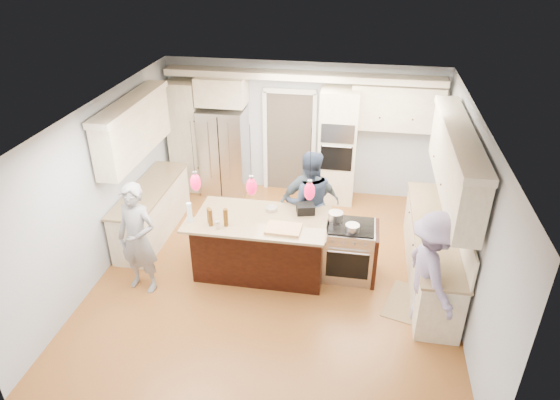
# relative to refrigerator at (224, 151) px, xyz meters

# --- Properties ---
(ground_plane) EXTENTS (6.00, 6.00, 0.00)m
(ground_plane) POSITION_rel_refrigerator_xyz_m (1.55, -2.64, -0.90)
(ground_plane) COLOR #B06F30
(ground_plane) RESTS_ON ground
(room_shell) EXTENTS (5.54, 6.04, 2.72)m
(room_shell) POSITION_rel_refrigerator_xyz_m (1.55, -2.64, 0.92)
(room_shell) COLOR #B2BCC6
(room_shell) RESTS_ON ground
(refrigerator) EXTENTS (0.90, 0.70, 1.80)m
(refrigerator) POSITION_rel_refrigerator_xyz_m (0.00, 0.00, 0.00)
(refrigerator) COLOR #B7B7BC
(refrigerator) RESTS_ON ground
(oven_column) EXTENTS (0.72, 0.69, 2.30)m
(oven_column) POSITION_rel_refrigerator_xyz_m (2.30, 0.03, 0.25)
(oven_column) COLOR #F2E9C4
(oven_column) RESTS_ON ground
(back_upper_cabinets) EXTENTS (5.30, 0.61, 2.54)m
(back_upper_cabinets) POSITION_rel_refrigerator_xyz_m (0.80, 0.12, 0.77)
(back_upper_cabinets) COLOR #F2E9C4
(back_upper_cabinets) RESTS_ON ground
(right_counter_run) EXTENTS (0.64, 3.10, 2.51)m
(right_counter_run) POSITION_rel_refrigerator_xyz_m (3.99, -2.34, 0.16)
(right_counter_run) COLOR #F2E9C4
(right_counter_run) RESTS_ON ground
(left_cabinets) EXTENTS (0.64, 2.30, 2.51)m
(left_cabinets) POSITION_rel_refrigerator_xyz_m (-0.89, -1.84, 0.16)
(left_cabinets) COLOR #F2E9C4
(left_cabinets) RESTS_ON ground
(kitchen_island) EXTENTS (2.10, 1.46, 1.12)m
(kitchen_island) POSITION_rel_refrigerator_xyz_m (1.30, -2.57, -0.42)
(kitchen_island) COLOR black
(kitchen_island) RESTS_ON ground
(island_range) EXTENTS (0.82, 0.71, 0.92)m
(island_range) POSITION_rel_refrigerator_xyz_m (2.71, -2.49, -0.44)
(island_range) COLOR #B7B7BC
(island_range) RESTS_ON ground
(pendant_lights) EXTENTS (1.75, 0.15, 1.03)m
(pendant_lights) POSITION_rel_refrigerator_xyz_m (1.30, -3.15, 0.90)
(pendant_lights) COLOR black
(pendant_lights) RESTS_ON ground
(person_bar_end) EXTENTS (0.72, 0.55, 1.77)m
(person_bar_end) POSITION_rel_refrigerator_xyz_m (-0.41, -3.34, -0.01)
(person_bar_end) COLOR gray
(person_bar_end) RESTS_ON ground
(person_far_left) EXTENTS (1.00, 0.86, 1.79)m
(person_far_left) POSITION_rel_refrigerator_xyz_m (1.95, -1.79, -0.00)
(person_far_left) COLOR #293751
(person_far_left) RESTS_ON ground
(person_far_right) EXTENTS (1.09, 0.67, 1.73)m
(person_far_right) POSITION_rel_refrigerator_xyz_m (1.96, -1.79, -0.04)
(person_far_right) COLOR #4E606E
(person_far_right) RESTS_ON ground
(person_range_side) EXTENTS (0.99, 1.30, 1.78)m
(person_range_side) POSITION_rel_refrigerator_xyz_m (3.80, -3.46, -0.01)
(person_range_side) COLOR #877AA5
(person_range_side) RESTS_ON ground
(floor_rug) EXTENTS (0.85, 1.05, 0.01)m
(floor_rug) POSITION_rel_refrigerator_xyz_m (3.63, -3.06, -0.89)
(floor_rug) COLOR #91784F
(floor_rug) RESTS_ON ground
(water_bottle) EXTENTS (0.10, 0.10, 0.32)m
(water_bottle) POSITION_rel_refrigerator_xyz_m (0.35, -3.12, 0.38)
(water_bottle) COLOR silver
(water_bottle) RESTS_ON kitchen_island
(beer_bottle_a) EXTENTS (0.07, 0.07, 0.25)m
(beer_bottle_a) POSITION_rel_refrigerator_xyz_m (0.64, -3.09, 0.34)
(beer_bottle_a) COLOR #4C2E0D
(beer_bottle_a) RESTS_ON kitchen_island
(beer_bottle_b) EXTENTS (0.09, 0.09, 0.27)m
(beer_bottle_b) POSITION_rel_refrigerator_xyz_m (0.68, -3.16, 0.35)
(beer_bottle_b) COLOR #4C2E0D
(beer_bottle_b) RESTS_ON kitchen_island
(beer_bottle_c) EXTENTS (0.09, 0.09, 0.27)m
(beer_bottle_c) POSITION_rel_refrigerator_xyz_m (0.90, -3.13, 0.36)
(beer_bottle_c) COLOR #4C2E0D
(beer_bottle_c) RESTS_ON kitchen_island
(drink_can) EXTENTS (0.09, 0.09, 0.12)m
(drink_can) POSITION_rel_refrigerator_xyz_m (0.80, -3.23, 0.28)
(drink_can) COLOR #B7B7BC
(drink_can) RESTS_ON kitchen_island
(cutting_board) EXTENTS (0.51, 0.37, 0.04)m
(cutting_board) POSITION_rel_refrigerator_xyz_m (1.74, -3.11, 0.24)
(cutting_board) COLOR tan
(cutting_board) RESTS_ON kitchen_island
(pot_large) EXTENTS (0.23, 0.23, 0.14)m
(pot_large) POSITION_rel_refrigerator_xyz_m (2.44, -2.37, 0.09)
(pot_large) COLOR #B7B7BC
(pot_large) RESTS_ON island_range
(pot_small) EXTENTS (0.21, 0.21, 0.11)m
(pot_small) POSITION_rel_refrigerator_xyz_m (2.71, -2.65, 0.07)
(pot_small) COLOR #B7B7BC
(pot_small) RESTS_ON island_range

